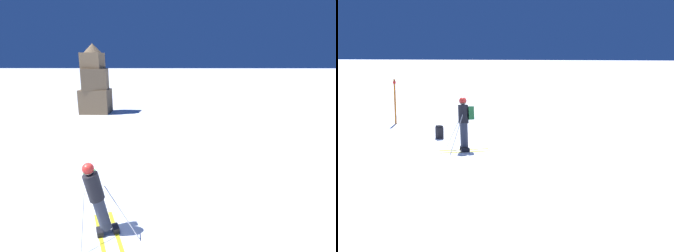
{
  "view_description": "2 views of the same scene",
  "coord_description": "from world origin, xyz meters",
  "views": [
    {
      "loc": [
        2.19,
        -5.26,
        3.85
      ],
      "look_at": [
        2.03,
        3.71,
        1.64
      ],
      "focal_mm": 28.0,
      "sensor_mm": 36.0,
      "label": 1
    },
    {
      "loc": [
        15.46,
        4.05,
        3.3
      ],
      "look_at": [
        2.12,
        1.65,
        1.12
      ],
      "focal_mm": 50.0,
      "sensor_mm": 36.0,
      "label": 2
    }
  ],
  "objects": [
    {
      "name": "rock_pillar",
      "position": [
        -3.68,
        14.51,
        2.15
      ],
      "size": [
        2.16,
        1.89,
        5.14
      ],
      "color": "brown",
      "rests_on": "ground"
    },
    {
      "name": "skier",
      "position": [
        0.51,
        -0.05,
        0.99
      ],
      "size": [
        1.33,
        1.73,
        1.8
      ],
      "rotation": [
        0.0,
        0.0,
        0.39
      ],
      "color": "yellow",
      "rests_on": "ground"
    },
    {
      "name": "ground_plane",
      "position": [
        0.0,
        0.0,
        0.0
      ],
      "size": [
        300.0,
        300.0,
        0.0
      ],
      "primitive_type": "plane",
      "color": "white"
    }
  ]
}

